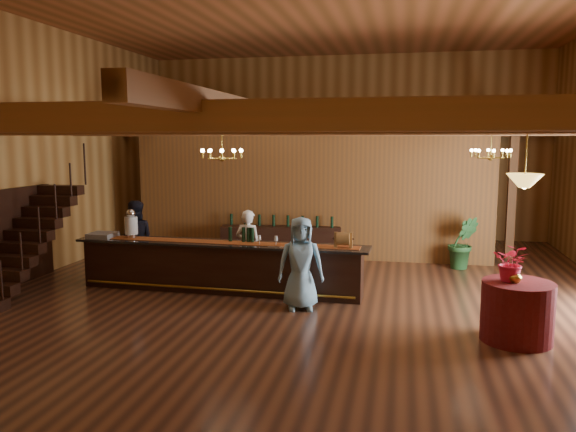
% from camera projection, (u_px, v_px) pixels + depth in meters
% --- Properties ---
extents(floor, '(14.00, 14.00, 0.00)m').
position_uv_depth(floor, '(303.00, 296.00, 10.80)').
color(floor, brown).
rests_on(floor, ground).
extents(wall_back, '(12.00, 0.10, 5.50)m').
position_uv_depth(wall_back, '(344.00, 147.00, 17.21)').
color(wall_back, '#AE803F').
rests_on(wall_back, floor).
extents(wall_front, '(12.00, 0.10, 5.50)m').
position_uv_depth(wall_front, '(114.00, 178.00, 3.63)').
color(wall_front, '#AE803F').
rests_on(wall_front, floor).
extents(wall_left, '(0.10, 14.00, 5.50)m').
position_uv_depth(wall_left, '(19.00, 151.00, 11.63)').
color(wall_left, '#AE803F').
rests_on(wall_left, floor).
extents(beam_grid, '(11.90, 13.90, 0.39)m').
position_uv_depth(beam_grid, '(308.00, 126.00, 10.85)').
color(beam_grid, '#965831').
rests_on(beam_grid, wall_left).
extents(support_posts, '(9.20, 10.20, 3.20)m').
position_uv_depth(support_posts, '(298.00, 217.00, 10.10)').
color(support_posts, '#965831').
rests_on(support_posts, floor).
extents(partition_wall, '(9.00, 0.18, 3.10)m').
position_uv_depth(partition_wall, '(308.00, 197.00, 14.08)').
color(partition_wall, brown).
rests_on(partition_wall, floor).
extents(staircase, '(1.00, 2.80, 2.00)m').
position_uv_depth(staircase, '(24.00, 241.00, 11.04)').
color(staircase, black).
rests_on(staircase, floor).
extents(backroom_boxes, '(4.10, 0.60, 1.10)m').
position_uv_depth(backroom_boxes, '(327.00, 225.00, 16.12)').
color(backroom_boxes, black).
rests_on(backroom_boxes, floor).
extents(tasting_bar, '(5.91, 0.91, 0.99)m').
position_uv_depth(tasting_bar, '(220.00, 266.00, 11.07)').
color(tasting_bar, black).
rests_on(tasting_bar, floor).
extents(beverage_dispenser, '(0.26, 0.26, 0.60)m').
position_uv_depth(beverage_dispenser, '(131.00, 224.00, 11.45)').
color(beverage_dispenser, silver).
rests_on(beverage_dispenser, tasting_bar).
extents(glass_rack_tray, '(0.50, 0.50, 0.10)m').
position_uv_depth(glass_rack_tray, '(102.00, 235.00, 11.53)').
color(glass_rack_tray, gray).
rests_on(glass_rack_tray, tasting_bar).
extents(raffle_drum, '(0.34, 0.24, 0.30)m').
position_uv_depth(raffle_drum, '(343.00, 239.00, 10.39)').
color(raffle_drum, brown).
rests_on(raffle_drum, tasting_bar).
extents(bar_bottle_0, '(0.07, 0.07, 0.30)m').
position_uv_depth(bar_bottle_0, '(230.00, 234.00, 11.05)').
color(bar_bottle_0, black).
rests_on(bar_bottle_0, tasting_bar).
extents(bar_bottle_1, '(0.07, 0.07, 0.30)m').
position_uv_depth(bar_bottle_1, '(244.00, 235.00, 10.99)').
color(bar_bottle_1, black).
rests_on(bar_bottle_1, tasting_bar).
extents(bar_bottle_2, '(0.07, 0.07, 0.30)m').
position_uv_depth(bar_bottle_2, '(248.00, 235.00, 10.97)').
color(bar_bottle_2, black).
rests_on(bar_bottle_2, tasting_bar).
extents(bar_bottle_3, '(0.07, 0.07, 0.30)m').
position_uv_depth(bar_bottle_3, '(252.00, 235.00, 10.95)').
color(bar_bottle_3, black).
rests_on(bar_bottle_3, tasting_bar).
extents(backbar_shelf, '(3.00, 0.97, 0.84)m').
position_uv_depth(backbar_shelf, '(281.00, 243.00, 14.04)').
color(backbar_shelf, black).
rests_on(backbar_shelf, floor).
extents(round_table, '(1.04, 1.04, 0.90)m').
position_uv_depth(round_table, '(517.00, 312.00, 8.34)').
color(round_table, '#560D0E').
rests_on(round_table, floor).
extents(chandelier_left, '(0.80, 0.80, 0.63)m').
position_uv_depth(chandelier_left, '(222.00, 153.00, 10.61)').
color(chandelier_left, '#AE8F31').
rests_on(chandelier_left, beam_grid).
extents(chandelier_right, '(0.80, 0.80, 0.65)m').
position_uv_depth(chandelier_right, '(491.00, 153.00, 11.47)').
color(chandelier_right, '#AE8F31').
rests_on(chandelier_right, beam_grid).
extents(pendant_lamp, '(0.52, 0.52, 0.90)m').
position_uv_depth(pendant_lamp, '(525.00, 181.00, 8.07)').
color(pendant_lamp, '#AE8F31').
rests_on(pendant_lamp, beam_grid).
extents(bartender, '(0.62, 0.47, 1.55)m').
position_uv_depth(bartender, '(248.00, 247.00, 11.65)').
color(bartender, white).
rests_on(bartender, floor).
extents(staff_second, '(1.00, 0.91, 1.69)m').
position_uv_depth(staff_second, '(135.00, 239.00, 12.11)').
color(staff_second, black).
rests_on(staff_second, floor).
extents(guest, '(0.91, 0.70, 1.65)m').
position_uv_depth(guest, '(301.00, 263.00, 9.86)').
color(guest, '#79A9C3').
rests_on(guest, floor).
extents(floor_plant, '(0.74, 0.63, 1.23)m').
position_uv_depth(floor_plant, '(463.00, 243.00, 12.96)').
color(floor_plant, '#235525').
rests_on(floor_plant, floor).
extents(table_flowers, '(0.64, 0.59, 0.57)m').
position_uv_depth(table_flowers, '(512.00, 263.00, 8.28)').
color(table_flowers, '#D92044').
rests_on(table_flowers, round_table).
extents(table_vase, '(0.21, 0.21, 0.33)m').
position_uv_depth(table_vase, '(515.00, 272.00, 8.22)').
color(table_vase, '#AE8F31').
rests_on(table_vase, round_table).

